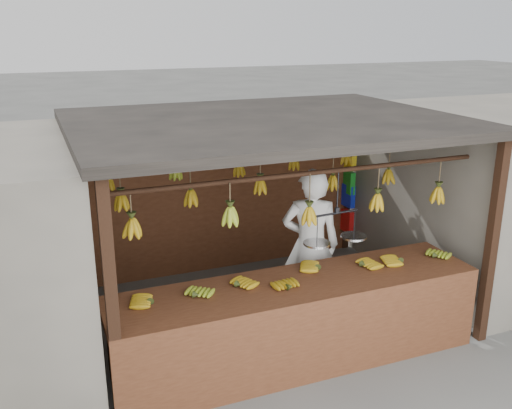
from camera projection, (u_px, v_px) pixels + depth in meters
name	position (u px, v px, depth m)	size (l,w,h in m)	color
ground	(265.00, 311.00, 7.06)	(80.00, 80.00, 0.00)	#5B5B57
stall	(255.00, 150.00, 6.76)	(4.30, 3.30, 2.40)	black
neighbor_right	(501.00, 192.00, 8.00)	(3.00, 3.00, 2.30)	slate
counter	(303.00, 304.00, 5.72)	(3.87, 0.88, 0.96)	#572E19
hanging_bananas	(266.00, 187.00, 6.57)	(3.53, 2.18, 0.39)	#AC8212
balance_scale	(336.00, 236.00, 5.92)	(0.73, 0.30, 0.76)	black
vendor	(310.00, 245.00, 6.68)	(0.67, 0.44, 1.85)	white
bag_bundles	(349.00, 189.00, 8.65)	(0.08, 0.26, 1.33)	yellow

